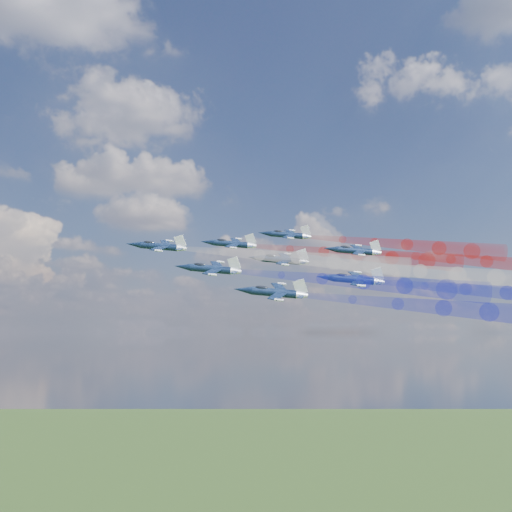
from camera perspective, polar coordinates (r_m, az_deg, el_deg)
name	(u,v)px	position (r m, az deg, el deg)	size (l,w,h in m)	color
jet_lead	(159,246)	(139.22, -8.70, 0.86)	(10.94, 13.67, 3.65)	black
trail_lead	(297,258)	(135.76, 3.67, -0.18)	(4.56, 47.79, 4.56)	white
jet_inner_left	(211,269)	(125.43, -4.08, -1.18)	(10.94, 13.67, 3.65)	black
trail_inner_left	(363,282)	(124.82, 9.61, -2.34)	(4.56, 47.79, 4.56)	#1921D6
jet_inner_right	(231,244)	(150.56, -2.25, 1.09)	(10.94, 13.67, 3.65)	black
trail_inner_right	(358,255)	(150.20, 9.13, 0.13)	(4.56, 47.79, 4.56)	red
jet_outer_left	(274,293)	(113.82, 1.64, -3.30)	(10.94, 13.67, 3.65)	black
trail_outer_left	(444,308)	(116.60, 16.49, -4.46)	(4.56, 47.79, 4.56)	#1921D6
jet_center_third	(281,260)	(138.07, 2.27, -0.36)	(10.94, 13.67, 3.65)	black
trail_center_third	(420,272)	(140.37, 14.54, -1.38)	(4.56, 47.79, 4.56)	white
jet_outer_right	(287,235)	(160.10, 2.80, 1.90)	(10.94, 13.67, 3.65)	black
trail_outer_right	(407,245)	(162.15, 13.40, 0.99)	(4.56, 47.79, 4.56)	red
jet_rear_left	(353,280)	(127.66, 8.75, -2.11)	(10.94, 13.67, 3.65)	black
trail_rear_left	(507,293)	(133.56, 21.63, -3.10)	(4.56, 47.79, 4.56)	#1921D6
jet_rear_right	(355,251)	(148.87, 8.88, 0.46)	(10.94, 13.67, 3.65)	black
trail_rear_right	(486,262)	(154.26, 19.99, -0.49)	(4.56, 47.79, 4.56)	red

